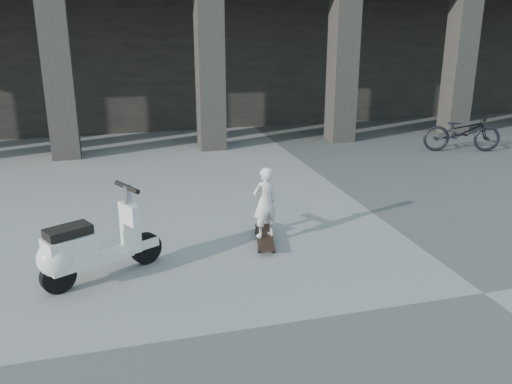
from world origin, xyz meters
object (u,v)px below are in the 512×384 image
object	(u,v)px
child	(265,203)
scooter	(81,250)
bicycle	(462,132)
longboard	(265,237)

from	to	relation	value
child	scooter	xyz separation A→B (m)	(-2.60, -0.66, -0.17)
bicycle	longboard	bearing A→B (deg)	140.36
longboard	scooter	distance (m)	2.71
child	bicycle	bearing A→B (deg)	-161.49
longboard	child	xyz separation A→B (m)	(0.00, 0.00, 0.56)
longboard	scooter	xyz separation A→B (m)	(-2.60, -0.66, 0.39)
child	scooter	world-z (taller)	scooter
longboard	bicycle	distance (m)	7.73
longboard	child	distance (m)	0.56
child	bicycle	distance (m)	7.72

